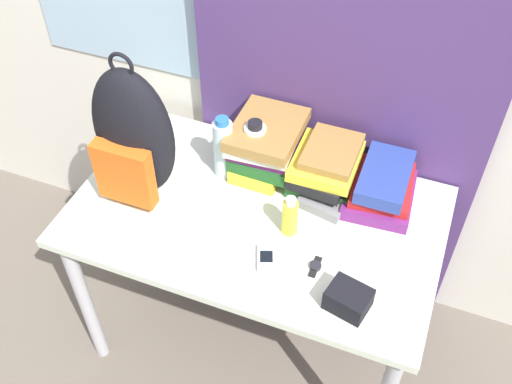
# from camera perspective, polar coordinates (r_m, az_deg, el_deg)

# --- Properties ---
(wall_back) EXTENTS (6.00, 0.06, 2.50)m
(wall_back) POSITION_cam_1_polar(r_m,az_deg,el_deg) (1.98, 4.78, 17.13)
(wall_back) COLOR silver
(wall_back) RESTS_ON ground_plane
(curtain_blue) EXTENTS (1.03, 0.04, 2.50)m
(curtain_blue) POSITION_cam_1_polar(r_m,az_deg,el_deg) (1.90, 8.86, 15.42)
(curtain_blue) COLOR #4C336B
(curtain_blue) RESTS_ON ground_plane
(desk) EXTENTS (1.21, 0.72, 0.74)m
(desk) POSITION_cam_1_polar(r_m,az_deg,el_deg) (2.03, -0.00, -3.81)
(desk) COLOR silver
(desk) RESTS_ON ground_plane
(backpack) EXTENTS (0.28, 0.19, 0.54)m
(backpack) POSITION_cam_1_polar(r_m,az_deg,el_deg) (1.92, -11.62, 5.11)
(backpack) COLOR black
(backpack) RESTS_ON desk
(book_stack_left) EXTENTS (0.24, 0.28, 0.19)m
(book_stack_left) POSITION_cam_1_polar(r_m,az_deg,el_deg) (2.05, 1.01, 4.51)
(book_stack_left) COLOR yellow
(book_stack_left) RESTS_ON desk
(book_stack_center) EXTENTS (0.22, 0.28, 0.16)m
(book_stack_center) POSITION_cam_1_polar(r_m,az_deg,el_deg) (2.02, 6.70, 2.38)
(book_stack_center) COLOR #1E5623
(book_stack_center) RESTS_ON desk
(book_stack_right) EXTENTS (0.24, 0.28, 0.13)m
(book_stack_right) POSITION_cam_1_polar(r_m,az_deg,el_deg) (2.01, 11.90, 0.52)
(book_stack_right) COLOR #6B2370
(book_stack_right) RESTS_ON desk
(water_bottle) EXTENTS (0.07, 0.07, 0.24)m
(water_bottle) POSITION_cam_1_polar(r_m,az_deg,el_deg) (2.02, -3.12, 4.19)
(water_bottle) COLOR silver
(water_bottle) RESTS_ON desk
(sports_bottle) EXTENTS (0.07, 0.07, 0.23)m
(sports_bottle) POSITION_cam_1_polar(r_m,az_deg,el_deg) (2.02, -0.08, 4.04)
(sports_bottle) COLOR white
(sports_bottle) RESTS_ON desk
(sunscreen_bottle) EXTENTS (0.05, 0.05, 0.15)m
(sunscreen_bottle) POSITION_cam_1_polar(r_m,az_deg,el_deg) (1.86, 3.25, -2.35)
(sunscreen_bottle) COLOR yellow
(sunscreen_bottle) RESTS_ON desk
(cell_phone) EXTENTS (0.09, 0.11, 0.02)m
(cell_phone) POSITION_cam_1_polar(r_m,az_deg,el_deg) (1.83, 0.99, -6.32)
(cell_phone) COLOR #B7BCC6
(cell_phone) RESTS_ON desk
(sunglasses_case) EXTENTS (0.16, 0.08, 0.04)m
(sunglasses_case) POSITION_cam_1_polar(r_m,az_deg,el_deg) (1.97, 6.13, -1.43)
(sunglasses_case) COLOR gray
(sunglasses_case) RESTS_ON desk
(camera_pouch) EXTENTS (0.14, 0.12, 0.07)m
(camera_pouch) POSITION_cam_1_polar(r_m,az_deg,el_deg) (1.73, 8.78, -10.04)
(camera_pouch) COLOR black
(camera_pouch) RESTS_ON desk
(wristwatch) EXTENTS (0.04, 0.08, 0.01)m
(wristwatch) POSITION_cam_1_polar(r_m,az_deg,el_deg) (1.83, 5.67, -7.05)
(wristwatch) COLOR black
(wristwatch) RESTS_ON desk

